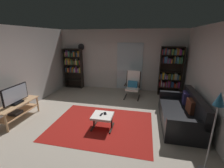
% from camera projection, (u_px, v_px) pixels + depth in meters
% --- Properties ---
extents(ground_plane, '(7.02, 7.02, 0.00)m').
position_uv_depth(ground_plane, '(102.00, 120.00, 4.41)').
color(ground_plane, '#AB9F8F').
extents(wall_back, '(5.60, 0.06, 2.60)m').
position_uv_depth(wall_back, '(120.00, 60.00, 6.74)').
color(wall_back, beige).
rests_on(wall_back, ground).
extents(wall_left, '(0.06, 6.00, 2.60)m').
position_uv_depth(wall_left, '(14.00, 71.00, 4.58)').
color(wall_left, beige).
rests_on(wall_left, ground).
extents(wall_right, '(0.06, 6.00, 2.60)m').
position_uv_depth(wall_right, '(217.00, 82.00, 3.48)').
color(wall_right, beige).
rests_on(wall_right, ground).
extents(glass_door_panel, '(1.10, 0.01, 2.00)m').
position_uv_depth(glass_door_panel, '(130.00, 67.00, 6.66)').
color(glass_door_panel, silver).
extents(area_rug, '(2.66, 2.03, 0.01)m').
position_uv_depth(area_rug, '(102.00, 125.00, 4.17)').
color(area_rug, maroon).
rests_on(area_rug, ground).
extents(tv_stand, '(0.44, 1.26, 0.51)m').
position_uv_depth(tv_stand, '(18.00, 109.00, 4.33)').
color(tv_stand, tan).
rests_on(tv_stand, ground).
extents(television, '(0.20, 0.83, 0.51)m').
position_uv_depth(television, '(16.00, 95.00, 4.22)').
color(television, black).
rests_on(television, tv_stand).
extents(bookshelf_near_tv, '(0.82, 0.30, 1.78)m').
position_uv_depth(bookshelf_near_tv, '(73.00, 65.00, 7.05)').
color(bookshelf_near_tv, black).
rests_on(bookshelf_near_tv, ground).
extents(bookshelf_near_sofa, '(0.86, 0.30, 1.93)m').
position_uv_depth(bookshelf_near_sofa, '(170.00, 70.00, 6.12)').
color(bookshelf_near_sofa, black).
rests_on(bookshelf_near_sofa, ground).
extents(leather_sofa, '(0.92, 1.94, 0.84)m').
position_uv_depth(leather_sofa, '(182.00, 113.00, 4.17)').
color(leather_sofa, black).
rests_on(leather_sofa, ground).
extents(lounge_armchair, '(0.59, 0.67, 1.02)m').
position_uv_depth(lounge_armchair, '(133.00, 84.00, 5.99)').
color(lounge_armchair, black).
rests_on(lounge_armchair, ground).
extents(ottoman, '(0.52, 0.48, 0.37)m').
position_uv_depth(ottoman, '(103.00, 117.00, 3.96)').
color(ottoman, white).
rests_on(ottoman, ground).
extents(tv_remote, '(0.06, 0.15, 0.02)m').
position_uv_depth(tv_remote, '(101.00, 114.00, 3.94)').
color(tv_remote, black).
rests_on(tv_remote, ottoman).
extents(cell_phone, '(0.11, 0.15, 0.01)m').
position_uv_depth(cell_phone, '(105.00, 113.00, 4.01)').
color(cell_phone, black).
rests_on(cell_phone, ottoman).
extents(floor_lamp_by_sofa, '(0.22, 0.22, 1.49)m').
position_uv_depth(floor_lamp_by_sofa, '(216.00, 114.00, 2.41)').
color(floor_lamp_by_sofa, '#A5A5AD').
rests_on(floor_lamp_by_sofa, ground).
extents(wall_clock, '(0.29, 0.03, 0.29)m').
position_uv_depth(wall_clock, '(81.00, 47.00, 6.86)').
color(wall_clock, silver).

